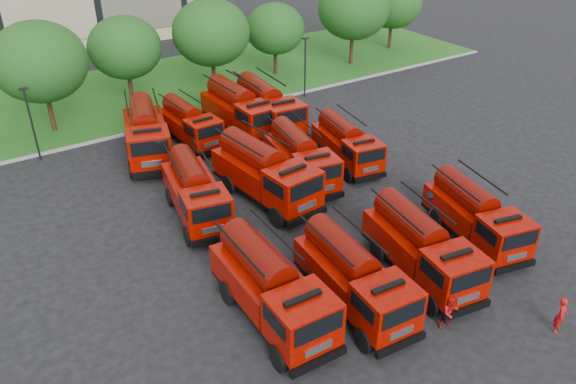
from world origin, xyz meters
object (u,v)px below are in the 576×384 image
object	(u,v)px
firefighter_2	(500,267)
fire_truck_5	(265,173)
firefighter_5	(362,152)
fire_truck_10	(240,110)
fire_truck_0	(271,287)
fire_truck_6	(300,158)
fire_truck_4	(195,192)
firefighter_4	(337,257)
fire_truck_11	(267,107)
fire_truck_1	(354,277)
fire_truck_8	(146,133)
fire_truck_2	(421,247)
firefighter_0	(556,330)
firefighter_3	(428,219)
fire_truck_3	(475,215)
firefighter_1	(447,326)
fire_truck_9	(189,124)
fire_truck_7	(346,144)

from	to	relation	value
firefighter_2	fire_truck_5	bearing A→B (deg)	42.34
firefighter_5	fire_truck_10	bearing A→B (deg)	-23.24
fire_truck_0	fire_truck_6	bearing A→B (deg)	51.74
fire_truck_4	firefighter_4	distance (m)	8.79
fire_truck_0	fire_truck_11	bearing A→B (deg)	60.96
fire_truck_1	fire_truck_8	xyz separation A→B (m)	(-2.11, 19.44, 0.17)
fire_truck_1	firefighter_5	size ratio (longest dim) A/B	4.58
fire_truck_2	firefighter_0	bearing A→B (deg)	-60.32
firefighter_5	firefighter_3	bearing A→B (deg)	106.40
fire_truck_3	firefighter_4	world-z (taller)	fire_truck_3
fire_truck_8	fire_truck_11	bearing A→B (deg)	13.06
fire_truck_5	firefighter_1	distance (m)	13.74
fire_truck_4	fire_truck_9	xyz separation A→B (m)	(3.90, 9.23, -0.14)
fire_truck_6	firefighter_3	xyz separation A→B (m)	(3.47, -7.80, -1.61)
fire_truck_7	firefighter_0	xyz separation A→B (m)	(-2.16, -17.34, -1.48)
fire_truck_2	firefighter_1	bearing A→B (deg)	-105.00
fire_truck_2	firefighter_5	size ratio (longest dim) A/B	4.73
fire_truck_7	firefighter_4	xyz separation A→B (m)	(-6.89, -7.97, -1.48)
fire_truck_11	firefighter_2	bearing A→B (deg)	-83.11
firefighter_3	fire_truck_9	bearing A→B (deg)	-110.98
fire_truck_8	firefighter_5	world-z (taller)	fire_truck_8
fire_truck_8	firefighter_3	world-z (taller)	fire_truck_8
fire_truck_0	fire_truck_10	size ratio (longest dim) A/B	0.96
fire_truck_6	fire_truck_10	size ratio (longest dim) A/B	0.93
fire_truck_9	firefighter_2	xyz separation A→B (m)	(6.69, -21.90, -1.47)
fire_truck_4	fire_truck_5	distance (m)	4.26
fire_truck_11	firefighter_5	distance (m)	8.03
fire_truck_4	fire_truck_5	xyz separation A→B (m)	(4.23, -0.52, 0.18)
fire_truck_4	fire_truck_6	bearing A→B (deg)	12.51
fire_truck_2	fire_truck_6	world-z (taller)	fire_truck_2
fire_truck_10	fire_truck_2	bearing A→B (deg)	-94.38
firefighter_0	firefighter_1	size ratio (longest dim) A/B	1.05
fire_truck_2	firefighter_3	world-z (taller)	fire_truck_2
firefighter_2	firefighter_4	size ratio (longest dim) A/B	1.08
fire_truck_3	firefighter_5	world-z (taller)	fire_truck_3
fire_truck_1	fire_truck_10	size ratio (longest dim) A/B	0.91
fire_truck_7	firefighter_1	bearing A→B (deg)	-102.23
firefighter_1	fire_truck_2	bearing A→B (deg)	77.58
fire_truck_0	fire_truck_4	size ratio (longest dim) A/B	1.03
firefighter_2	fire_truck_0	bearing A→B (deg)	88.82
fire_truck_7	firefighter_5	world-z (taller)	fire_truck_7
fire_truck_9	fire_truck_10	size ratio (longest dim) A/B	0.83
fire_truck_5	firefighter_0	distance (m)	17.14
fire_truck_4	firefighter_4	xyz separation A→B (m)	(4.26, -7.52, -1.61)
fire_truck_1	fire_truck_7	bearing A→B (deg)	57.51
fire_truck_3	fire_truck_7	xyz separation A→B (m)	(-0.10, 10.66, -0.06)
fire_truck_7	firefighter_2	bearing A→B (deg)	-82.50
fire_truck_4	fire_truck_11	size ratio (longest dim) A/B	0.92
firefighter_4	fire_truck_9	bearing A→B (deg)	-68.42
fire_truck_0	firefighter_3	distance (m)	11.91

